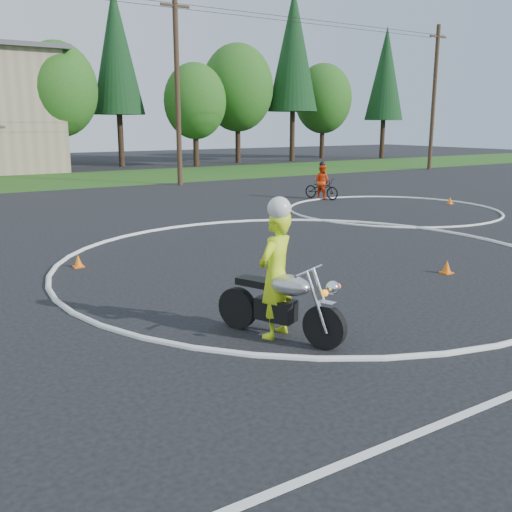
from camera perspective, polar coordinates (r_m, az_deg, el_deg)
ground at (r=11.86m, az=13.99°, el=-3.41°), size 120.00×120.00×0.00m
grass_strip at (r=35.91m, az=-19.02°, el=7.16°), size 120.00×10.00×0.02m
course_markings at (r=16.38m, az=8.29°, el=1.40°), size 19.05×19.05×0.12m
primary_motorcycle at (r=8.88m, az=2.58°, el=-4.69°), size 1.12×2.14×1.20m
rider_primary_grp at (r=8.83m, az=2.00°, el=-1.45°), size 0.87×0.74×2.23m
rider_second_grp at (r=25.75m, az=6.59°, el=7.00°), size 1.10×1.84×1.67m
traffic_cones at (r=17.29m, az=19.63°, el=1.82°), size 16.79×11.43×0.30m
treeline at (r=48.39m, az=-3.98°, el=17.03°), size 38.20×8.10×14.52m
utility_poles at (r=31.77m, az=-7.87°, el=16.43°), size 41.60×1.12×10.00m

